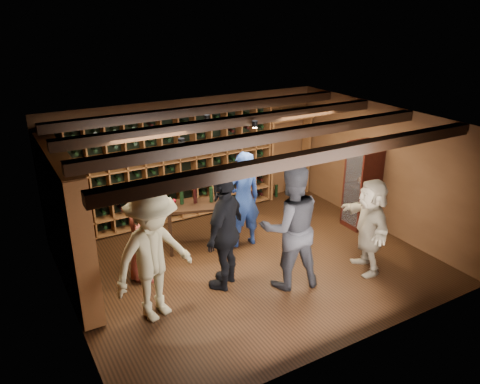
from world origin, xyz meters
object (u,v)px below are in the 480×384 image
man_blue_shirt (243,199)px  guest_woman_black (225,231)px  man_grey_suit (290,227)px  tasting_table (198,209)px  display_cabinet (362,187)px  guest_beige (370,226)px  guest_khaki (153,256)px  guest_red_floral (142,233)px

man_blue_shirt → guest_woman_black: 1.41m
man_grey_suit → tasting_table: size_ratio=1.58×
display_cabinet → man_grey_suit: bearing=-157.2°
display_cabinet → tasting_table: display_cabinet is taller
man_grey_suit → guest_woman_black: man_grey_suit is taller
man_blue_shirt → guest_woman_black: guest_woman_black is taller
man_blue_shirt → tasting_table: size_ratio=1.42×
man_blue_shirt → tasting_table: (-0.77, 0.30, -0.14)m
guest_beige → man_grey_suit: bearing=-80.8°
guest_beige → tasting_table: 3.02m
guest_woman_black → tasting_table: guest_woman_black is taller
tasting_table → man_blue_shirt: bearing=-2.4°
man_blue_shirt → tasting_table: 0.84m
display_cabinet → guest_beige: bearing=-129.2°
man_grey_suit → guest_khaki: size_ratio=1.03×
man_blue_shirt → guest_beige: bearing=131.8°
display_cabinet → tasting_table: 3.34m
man_blue_shirt → guest_red_floral: man_blue_shirt is taller
man_grey_suit → guest_woman_black: bearing=-13.9°
display_cabinet → guest_red_floral: bearing=176.1°
guest_khaki → guest_beige: size_ratio=1.20×
man_grey_suit → guest_woman_black: size_ratio=1.07×
guest_red_floral → tasting_table: bearing=-33.4°
guest_khaki → guest_beige: guest_khaki is taller
guest_red_floral → guest_woman_black: bearing=-94.4°
display_cabinet → man_grey_suit: (-2.51, -1.05, 0.17)m
guest_beige → tasting_table: (-2.15, 2.13, -0.05)m
man_grey_suit → guest_beige: bearing=-176.9°
man_grey_suit → guest_woman_black: 1.02m
display_cabinet → guest_woman_black: bearing=-170.5°
man_blue_shirt → guest_beige: size_ratio=1.11×
guest_khaki → tasting_table: size_ratio=1.53×
guest_woman_black → tasting_table: 1.38m
display_cabinet → man_grey_suit: 2.73m
display_cabinet → guest_woman_black: 3.46m
man_grey_suit → guest_beige: size_ratio=1.24×
guest_woman_black → guest_beige: guest_woman_black is taller
guest_red_floral → guest_beige: size_ratio=0.98×
man_blue_shirt → guest_woman_black: (-0.94, -1.05, 0.04)m
man_grey_suit → guest_woman_black: (-0.90, 0.49, -0.06)m
man_blue_shirt → guest_khaki: 2.53m
guest_red_floral → tasting_table: size_ratio=1.25×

